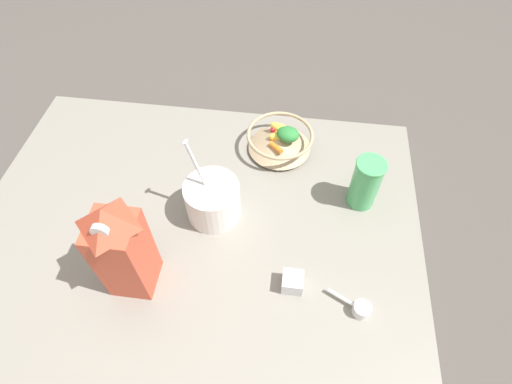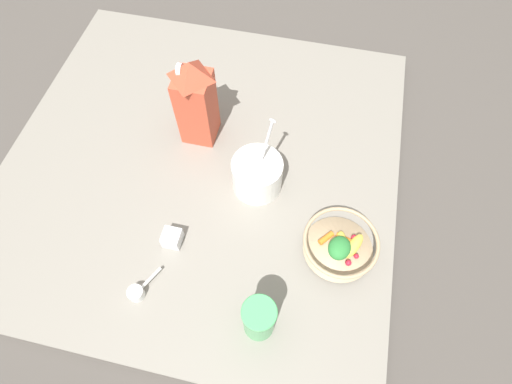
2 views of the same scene
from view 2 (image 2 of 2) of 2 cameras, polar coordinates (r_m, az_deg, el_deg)
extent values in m
plane|color=#4C4742|center=(1.20, -7.66, 3.50)|extent=(6.00, 6.00, 0.00)
cube|color=gray|center=(1.19, -7.75, 3.94)|extent=(1.13, 1.13, 0.03)
cylinder|color=tan|center=(1.05, 11.56, -8.02)|extent=(0.10, 0.10, 0.01)
cone|color=tan|center=(1.03, 11.85, -7.44)|extent=(0.18, 0.18, 0.05)
torus|color=tan|center=(1.01, 12.10, -6.93)|extent=(0.19, 0.19, 0.01)
ellipsoid|color=#EFD64C|center=(1.02, 13.76, -7.52)|extent=(0.08, 0.06, 0.03)
ellipsoid|color=#EFD64C|center=(1.01, 12.09, -7.20)|extent=(0.07, 0.04, 0.03)
cylinder|color=orange|center=(1.02, 11.81, -7.56)|extent=(0.05, 0.03, 0.01)
cylinder|color=orange|center=(1.02, 9.97, -6.50)|extent=(0.04, 0.04, 0.02)
cylinder|color=orange|center=(1.03, 12.55, -6.54)|extent=(0.03, 0.05, 0.01)
sphere|color=red|center=(1.02, 12.97, -8.25)|extent=(0.01, 0.01, 0.01)
sphere|color=red|center=(1.02, 14.14, -8.89)|extent=(0.01, 0.01, 0.01)
sphere|color=red|center=(1.02, 11.78, -6.82)|extent=(0.02, 0.02, 0.02)
sphere|color=red|center=(1.03, 13.85, -6.36)|extent=(0.02, 0.02, 0.02)
sphere|color=red|center=(1.01, 13.05, -9.83)|extent=(0.02, 0.02, 0.02)
sphere|color=red|center=(1.02, 12.47, -7.58)|extent=(0.02, 0.02, 0.02)
ellipsoid|color=#2D7F38|center=(0.99, 11.84, -7.84)|extent=(0.08, 0.07, 0.03)
cube|color=#CC4C33|center=(1.15, -8.44, 11.82)|extent=(0.09, 0.09, 0.23)
pyramid|color=#CC4C33|center=(1.04, -9.46, 16.77)|extent=(0.09, 0.09, 0.05)
cylinder|color=white|center=(1.05, -10.84, 16.82)|extent=(0.03, 0.01, 0.03)
cylinder|color=white|center=(1.08, 0.17, 2.46)|extent=(0.14, 0.14, 0.11)
cylinder|color=white|center=(1.04, 0.18, 3.69)|extent=(0.13, 0.13, 0.02)
cylinder|color=silver|center=(1.01, 1.21, 6.17)|extent=(0.06, 0.04, 0.17)
ellipsoid|color=silver|center=(0.96, 2.40, 10.16)|extent=(0.02, 0.02, 0.01)
cylinder|color=#4CB266|center=(0.92, 0.44, -17.70)|extent=(0.07, 0.07, 0.15)
torus|color=#4CB266|center=(0.85, 0.47, -16.79)|extent=(0.08, 0.08, 0.01)
cube|color=silver|center=(1.05, -12.06, -6.40)|extent=(0.05, 0.05, 0.04)
cube|color=brown|center=(1.06, -11.99, -6.53)|extent=(0.04, 0.04, 0.02)
cylinder|color=white|center=(1.03, -16.76, -13.69)|extent=(0.04, 0.04, 0.03)
cylinder|color=white|center=(1.03, -14.72, -11.72)|extent=(0.06, 0.04, 0.01)
camera|label=1|loc=(0.78, -59.28, 29.42)|focal=28.00mm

